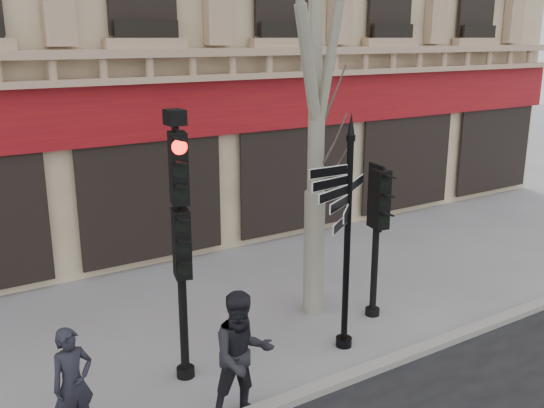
{
  "coord_description": "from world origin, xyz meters",
  "views": [
    {
      "loc": [
        -4.92,
        -7.79,
        5.17
      ],
      "look_at": [
        0.48,
        0.6,
        2.42
      ],
      "focal_mm": 40.0,
      "sensor_mm": 36.0,
      "label": 1
    }
  ],
  "objects_px": {
    "fingerpost": "(349,194)",
    "traffic_signal_secondary": "(377,215)",
    "pedestrian_b": "(243,356)",
    "traffic_signal_main": "(179,215)",
    "pedestrian_a": "(73,384)"
  },
  "relations": [
    {
      "from": "pedestrian_b",
      "to": "traffic_signal_main",
      "type": "bearing_deg",
      "value": 109.15
    },
    {
      "from": "fingerpost",
      "to": "pedestrian_b",
      "type": "relative_size",
      "value": 2.14
    },
    {
      "from": "fingerpost",
      "to": "pedestrian_b",
      "type": "height_order",
      "value": "fingerpost"
    },
    {
      "from": "traffic_signal_main",
      "to": "pedestrian_b",
      "type": "xyz_separation_m",
      "value": [
        0.24,
        -1.4,
        -1.71
      ]
    },
    {
      "from": "fingerpost",
      "to": "traffic_signal_secondary",
      "type": "relative_size",
      "value": 1.41
    },
    {
      "from": "fingerpost",
      "to": "traffic_signal_secondary",
      "type": "height_order",
      "value": "fingerpost"
    },
    {
      "from": "traffic_signal_secondary",
      "to": "fingerpost",
      "type": "bearing_deg",
      "value": -141.23
    },
    {
      "from": "pedestrian_a",
      "to": "pedestrian_b",
      "type": "bearing_deg",
      "value": -32.53
    },
    {
      "from": "fingerpost",
      "to": "traffic_signal_main",
      "type": "bearing_deg",
      "value": 144.08
    },
    {
      "from": "fingerpost",
      "to": "pedestrian_a",
      "type": "bearing_deg",
      "value": 155.98
    },
    {
      "from": "traffic_signal_main",
      "to": "pedestrian_a",
      "type": "height_order",
      "value": "traffic_signal_main"
    },
    {
      "from": "pedestrian_a",
      "to": "fingerpost",
      "type": "bearing_deg",
      "value": -11.07
    },
    {
      "from": "fingerpost",
      "to": "traffic_signal_main",
      "type": "relative_size",
      "value": 0.96
    },
    {
      "from": "fingerpost",
      "to": "traffic_signal_secondary",
      "type": "bearing_deg",
      "value": 3.99
    },
    {
      "from": "traffic_signal_main",
      "to": "pedestrian_b",
      "type": "bearing_deg",
      "value": -65.02
    }
  ]
}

